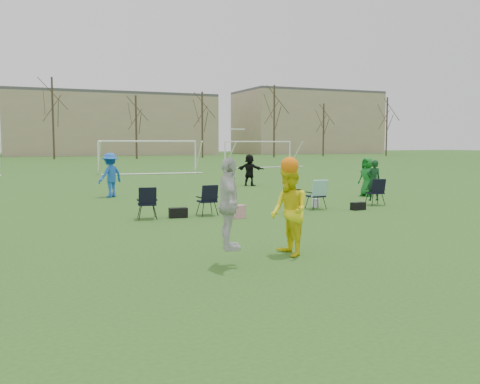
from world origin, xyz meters
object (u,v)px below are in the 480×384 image
fielder_blue (110,175)px  goal_right (259,147)px  center_contest (267,208)px  fielder_green_far (367,177)px  fielder_black (250,170)px  goal_mid (148,148)px

fielder_blue → goal_right: goal_right is taller
fielder_blue → center_contest: center_contest is taller
fielder_blue → center_contest: 13.48m
fielder_blue → goal_right: 29.12m
goal_right → center_contest: bearing=-122.9°
fielder_green_far → fielder_blue: bearing=-121.9°
center_contest → goal_right: center_contest is taller
fielder_blue → fielder_black: fielder_blue is taller
fielder_green_far → center_contest: 13.42m
fielder_blue → fielder_black: (7.84, 3.20, -0.09)m
goal_mid → goal_right: same height
fielder_green_far → goal_right: 28.05m
fielder_black → goal_mid: 14.10m
fielder_black → goal_right: 22.23m
fielder_blue → fielder_green_far: (10.16, -3.90, -0.10)m
fielder_green_far → goal_mid: goal_mid is taller
fielder_black → center_contest: size_ratio=0.66×
center_contest → goal_mid: bearing=80.8°
fielder_green_far → fielder_black: 7.46m
fielder_blue → goal_right: (17.70, 23.09, 1.00)m
fielder_blue → goal_mid: bearing=-142.3°
fielder_blue → goal_mid: (5.70, 17.09, 1.00)m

